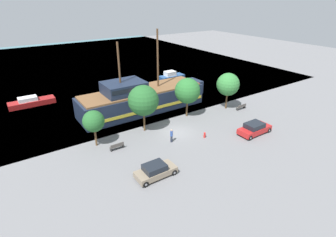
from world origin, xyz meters
TOP-DOWN VIEW (x-y plane):
  - ground_plane at (0.00, 0.00)m, footprint 160.00×160.00m
  - water_surface at (0.00, 44.00)m, footprint 80.00×80.00m
  - pirate_ship at (-0.24, 9.05)m, footprint 20.72×5.63m
  - moored_boat_dockside at (12.92, 20.14)m, footprint 5.51×2.20m
  - moored_boat_outer at (-14.23, 20.73)m, footprint 6.95×2.09m
  - parked_car_curb_front at (8.06, -5.88)m, footprint 4.54×1.99m
  - parked_car_curb_mid at (-7.15, -6.39)m, footprint 4.10×1.87m
  - fire_hydrant at (2.03, -3.15)m, footprint 0.42×0.25m
  - bench_promenade_east at (12.80, 0.53)m, footprint 1.76×0.45m
  - bench_promenade_west at (-8.24, 0.37)m, footprint 1.64×0.45m
  - pedestrian_walking_near at (-2.01, -1.69)m, footprint 0.32×0.32m
  - tree_row_east at (-9.89, 2.62)m, footprint 2.52×2.52m
  - tree_row_mideast at (-3.27, 2.76)m, footprint 3.91×3.91m
  - tree_row_midwest at (4.19, 3.35)m, footprint 3.66×3.66m
  - tree_row_west at (11.12, 2.21)m, footprint 3.47×3.47m

SIDE VIEW (x-z plane):
  - ground_plane at x=0.00m, z-range 0.00..0.00m
  - water_surface at x=0.00m, z-range 0.00..0.00m
  - fire_hydrant at x=2.03m, z-range 0.03..0.79m
  - bench_promenade_west at x=-8.24m, z-range 0.01..0.86m
  - bench_promenade_east at x=12.80m, z-range 0.01..0.86m
  - moored_boat_outer at x=-14.23m, z-range -0.17..1.31m
  - moored_boat_dockside at x=12.92m, z-range -0.23..1.56m
  - parked_car_curb_mid at x=-7.15m, z-range -0.02..1.40m
  - parked_car_curb_front at x=8.06m, z-range -0.01..1.51m
  - pedestrian_walking_near at x=-2.01m, z-range 0.01..1.71m
  - pirate_ship at x=-0.24m, z-range -4.03..7.90m
  - tree_row_east at x=-9.89m, z-range 0.95..5.41m
  - tree_row_midwest at x=4.19m, z-range 1.04..6.79m
  - tree_row_west at x=11.12m, z-range 1.10..6.78m
  - tree_row_mideast at x=-3.27m, z-range 1.14..7.35m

